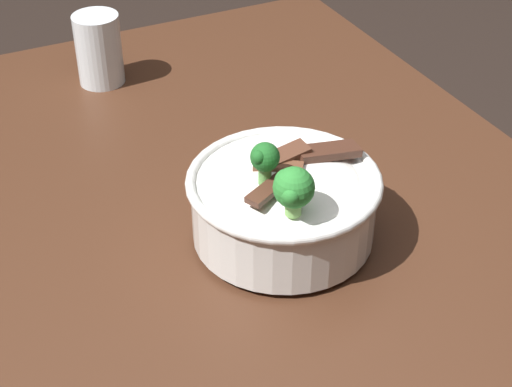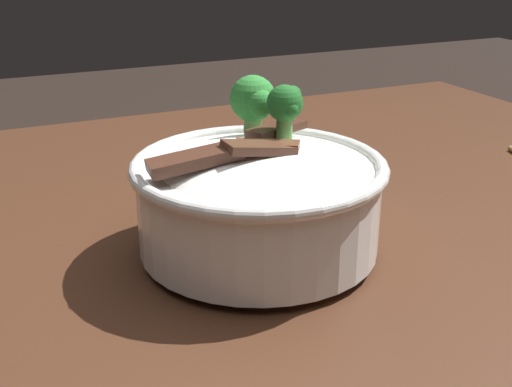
% 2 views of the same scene
% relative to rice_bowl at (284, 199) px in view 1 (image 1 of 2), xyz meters
% --- Properties ---
extents(dining_table, '(1.16, 1.03, 0.81)m').
position_rel_rice_bowl_xyz_m(dining_table, '(0.06, 0.12, -0.17)').
color(dining_table, '#472819').
rests_on(dining_table, ground).
extents(rice_bowl, '(0.23, 0.23, 0.15)m').
position_rel_rice_bowl_xyz_m(rice_bowl, '(0.00, 0.00, 0.00)').
color(rice_bowl, white).
rests_on(rice_bowl, dining_table).
extents(drinking_glass, '(0.07, 0.07, 0.11)m').
position_rel_rice_bowl_xyz_m(drinking_glass, '(0.48, 0.07, -0.01)').
color(drinking_glass, white).
rests_on(drinking_glass, dining_table).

